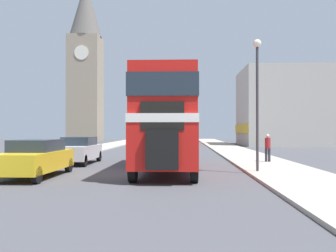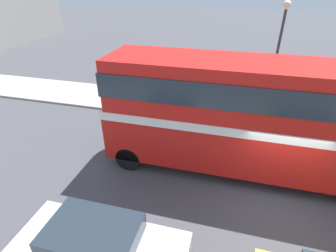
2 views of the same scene
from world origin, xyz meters
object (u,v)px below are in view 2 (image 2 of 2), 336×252
double_decker_bus (244,111)px  car_parked_mid (100,249)px  street_lamp (278,49)px  pedestrian_walking (178,88)px

double_decker_bus → car_parked_mid: (-5.25, 3.23, -1.82)m
double_decker_bus → car_parked_mid: double_decker_bus is taller
double_decker_bus → street_lamp: street_lamp is taller
double_decker_bus → street_lamp: size_ratio=1.77×
car_parked_mid → pedestrian_walking: pedestrian_walking is taller
pedestrian_walking → street_lamp: (-1.57, -4.97, 2.94)m
double_decker_bus → pedestrian_walking: (5.60, 3.71, -1.60)m
car_parked_mid → pedestrian_walking: (10.85, 0.48, 0.22)m
pedestrian_walking → double_decker_bus: bearing=-146.5°
street_lamp → double_decker_bus: bearing=162.5°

